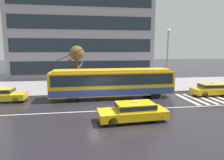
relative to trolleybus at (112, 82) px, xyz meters
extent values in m
plane|color=#252228|center=(-1.30, -2.93, -1.60)|extent=(160.00, 160.00, 0.00)
cube|color=gray|center=(-1.30, 6.60, -1.53)|extent=(80.00, 10.00, 0.14)
cube|color=beige|center=(7.18, -1.66, -1.60)|extent=(0.44, 4.40, 0.01)
cube|color=beige|center=(8.08, -1.66, -1.60)|extent=(0.44, 4.40, 0.01)
cube|color=beige|center=(8.98, -1.66, -1.60)|extent=(0.44, 4.40, 0.01)
cube|color=beige|center=(9.88, -1.66, -1.60)|extent=(0.44, 4.40, 0.01)
cube|color=beige|center=(10.78, -1.66, -1.60)|extent=(0.44, 4.40, 0.01)
cube|color=silver|center=(-1.30, -4.13, -1.60)|extent=(72.00, 0.14, 0.01)
cube|color=yellow|center=(-0.02, 0.00, -0.04)|extent=(12.22, 2.72, 2.28)
cube|color=gold|center=(-0.02, 0.00, 1.20)|extent=(11.49, 2.46, 0.20)
cube|color=#1E2833|center=(-0.02, 0.00, 0.41)|extent=(11.74, 2.74, 1.05)
cube|color=#304495|center=(-0.02, 0.00, -0.77)|extent=(12.10, 2.75, 0.64)
cube|color=#1E2833|center=(6.02, 0.11, 0.41)|extent=(0.16, 2.19, 1.14)
cube|color=black|center=(5.87, 0.11, 1.00)|extent=(0.20, 1.90, 0.28)
cylinder|color=black|center=(-4.88, 0.26, 2.39)|extent=(4.86, 0.15, 2.24)
cylinder|color=black|center=(-4.86, -0.44, 2.39)|extent=(4.86, 0.15, 2.24)
cylinder|color=black|center=(4.10, 1.17, -1.08)|extent=(1.05, 0.32, 1.04)
cylinder|color=black|center=(4.14, -1.02, -1.08)|extent=(1.05, 0.32, 1.04)
cylinder|color=black|center=(-3.93, 1.02, -1.08)|extent=(1.05, 0.32, 1.04)
cylinder|color=black|center=(-3.89, -1.17, -1.08)|extent=(1.05, 0.32, 1.04)
cube|color=yellow|center=(10.84, -0.49, -1.09)|extent=(4.65, 1.90, 0.55)
cube|color=yellow|center=(10.66, -0.48, -0.58)|extent=(2.53, 1.60, 0.48)
cube|color=#1E2833|center=(10.66, -0.48, -0.55)|extent=(2.57, 1.62, 0.31)
cube|color=silver|center=(10.66, -0.48, -0.27)|extent=(0.28, 0.17, 0.12)
cylinder|color=black|center=(12.38, 0.26, -1.29)|extent=(0.62, 0.22, 0.62)
cylinder|color=black|center=(9.35, 0.34, -1.29)|extent=(0.62, 0.22, 0.62)
cylinder|color=black|center=(9.30, -1.24, -1.29)|extent=(0.62, 0.22, 0.62)
cube|color=yellow|center=(0.37, -6.64, -1.09)|extent=(4.77, 2.08, 0.55)
cube|color=yellow|center=(0.55, -6.63, -0.58)|extent=(2.61, 1.70, 0.48)
cube|color=#1E2833|center=(0.55, -6.63, -0.55)|extent=(2.66, 1.72, 0.31)
cube|color=silver|center=(0.55, -6.63, -0.27)|extent=(0.29, 0.18, 0.12)
cylinder|color=black|center=(-1.13, -7.53, -1.29)|extent=(0.63, 0.24, 0.62)
cylinder|color=black|center=(-1.22, -5.93, -1.29)|extent=(0.63, 0.24, 0.62)
cylinder|color=black|center=(1.95, -7.35, -1.29)|extent=(0.63, 0.24, 0.62)
cylinder|color=black|center=(1.86, -5.75, -1.29)|extent=(0.63, 0.24, 0.62)
cube|color=yellow|center=(-10.45, 0.07, -1.09)|extent=(4.33, 1.84, 0.55)
cube|color=yellow|center=(-10.63, 0.08, -0.58)|extent=(2.35, 1.57, 0.48)
cube|color=#1E2833|center=(-10.63, 0.08, -0.55)|extent=(2.39, 1.58, 0.31)
cylinder|color=black|center=(-9.02, 0.85, -1.29)|extent=(0.62, 0.21, 0.62)
cylinder|color=black|center=(-9.04, -0.74, -1.29)|extent=(0.62, 0.21, 0.62)
cylinder|color=gray|center=(0.42, 2.93, -0.30)|extent=(0.08, 0.08, 2.32)
cylinder|color=gray|center=(-2.93, 2.93, -0.30)|extent=(0.08, 0.08, 2.32)
cylinder|color=gray|center=(0.42, 4.46, -0.30)|extent=(0.08, 0.08, 2.32)
cylinder|color=gray|center=(-2.93, 4.46, -0.30)|extent=(0.08, 0.08, 2.32)
cube|color=#99ADB2|center=(-1.26, 4.46, -0.25)|extent=(3.18, 0.04, 1.85)
cube|color=#B2B2B7|center=(-1.26, 3.70, 0.90)|extent=(3.65, 1.84, 0.08)
cube|color=brown|center=(-1.26, 4.08, -1.01)|extent=(2.34, 0.36, 0.08)
cylinder|color=#1D2923|center=(-4.94, 2.36, -1.01)|extent=(0.14, 0.14, 0.89)
cylinder|color=#1D2923|center=(-4.98, 2.51, -1.01)|extent=(0.14, 0.14, 0.89)
cylinder|color=black|center=(-4.96, 2.44, -0.25)|extent=(0.44, 0.44, 0.64)
sphere|color=#DFB17D|center=(-4.96, 2.44, 0.18)|extent=(0.23, 0.23, 0.23)
cone|color=red|center=(-4.99, 2.55, 0.48)|extent=(1.19, 1.19, 0.30)
cylinder|color=#333333|center=(-4.99, 2.55, -0.07)|extent=(0.02, 0.02, 0.79)
cylinder|color=#5C5151|center=(-0.20, 3.12, -1.04)|extent=(0.14, 0.14, 0.83)
cylinder|color=#5C5151|center=(-0.27, 3.26, -1.04)|extent=(0.14, 0.14, 0.83)
cylinder|color=#4B3726|center=(-0.23, 3.19, -0.34)|extent=(0.49, 0.49, 0.58)
sphere|color=tan|center=(-0.23, 3.19, 0.05)|extent=(0.21, 0.21, 0.21)
cone|color=#289251|center=(-0.18, 3.08, 0.34)|extent=(1.18, 1.18, 0.28)
cylinder|color=#333333|center=(-0.18, 3.08, -0.17)|extent=(0.02, 0.02, 0.74)
cylinder|color=black|center=(2.77, 3.02, -1.05)|extent=(0.14, 0.14, 0.83)
cylinder|color=black|center=(2.78, 3.18, -1.05)|extent=(0.14, 0.14, 0.83)
cylinder|color=gray|center=(2.78, 3.10, -0.32)|extent=(0.39, 0.39, 0.62)
sphere|color=pink|center=(2.78, 3.10, 0.10)|extent=(0.21, 0.21, 0.21)
cone|color=#2D479E|center=(2.79, 3.22, 0.39)|extent=(1.47, 1.47, 0.30)
cylinder|color=#333333|center=(2.79, 3.22, -0.15)|extent=(0.02, 0.02, 0.77)
cylinder|color=gray|center=(6.85, 2.57, 1.93)|extent=(0.16, 0.16, 6.77)
ellipsoid|color=silver|center=(6.85, 2.57, 5.43)|extent=(0.60, 0.32, 0.24)
cylinder|color=#4E4028|center=(-3.56, 4.23, 0.39)|extent=(0.32, 0.32, 3.69)
cylinder|color=#4C3D2B|center=(-3.28, 3.76, 1.07)|extent=(0.73, 1.08, 0.89)
cylinder|color=#4A4022|center=(-4.01, 3.97, 1.54)|extent=(1.08, 0.69, 1.19)
cylinder|color=#4F3A2D|center=(-3.98, 4.52, 1.61)|extent=(1.01, 0.75, 1.08)
cylinder|color=brown|center=(-3.22, 4.71, 1.33)|extent=(0.84, 1.12, 1.01)
sphere|color=brown|center=(-3.56, 4.23, 2.83)|extent=(1.72, 1.72, 1.72)
cube|color=#98909D|center=(-2.78, 18.17, 7.25)|extent=(23.85, 10.13, 17.69)
cube|color=#1E2833|center=(-2.78, 13.07, 0.35)|extent=(22.42, 0.06, 2.12)
cube|color=#1E2833|center=(-2.78, 13.07, 3.88)|extent=(22.42, 0.06, 2.12)
cube|color=#1E2833|center=(-2.78, 13.07, 7.42)|extent=(22.42, 0.06, 2.12)
camera|label=1|loc=(-2.95, -19.30, 3.25)|focal=31.72mm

